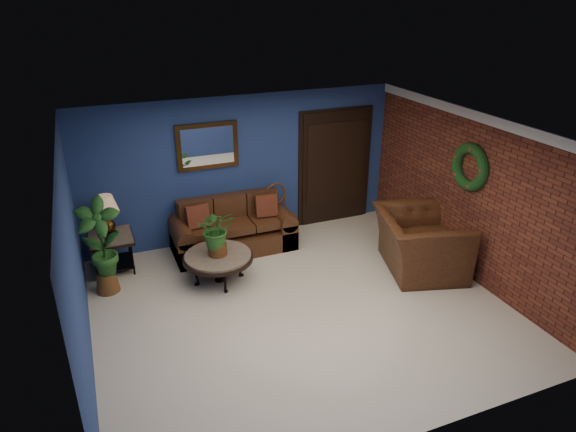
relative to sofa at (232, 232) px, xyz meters
name	(u,v)px	position (x,y,z in m)	size (l,w,h in m)	color
floor	(300,307)	(0.36, -2.08, -0.30)	(5.50, 5.50, 0.00)	beige
wall_back	(243,168)	(0.36, 0.42, 0.95)	(5.50, 0.04, 2.50)	navy
wall_left	(75,266)	(-2.39, -2.08, 0.95)	(0.04, 5.00, 2.50)	navy
wall_right_brick	(471,196)	(3.11, -2.08, 0.95)	(0.04, 5.00, 2.50)	maroon
ceiling	(302,132)	(0.36, -2.08, 2.20)	(5.50, 5.00, 0.02)	white
crown_molding	(482,118)	(3.08, -2.08, 2.13)	(0.03, 5.00, 0.14)	white
wall_mirror	(207,146)	(-0.24, 0.38, 1.42)	(1.02, 0.06, 0.77)	#432911
closet_door	(335,167)	(2.11, 0.39, 0.75)	(1.44, 0.06, 2.18)	black
wreath	(470,167)	(3.05, -2.03, 1.40)	(0.72, 0.72, 0.16)	black
sofa	(232,232)	(0.00, 0.00, 0.00)	(2.01, 0.87, 0.91)	#4E2A16
coffee_table	(218,258)	(-0.50, -0.97, 0.10)	(1.05, 1.05, 0.45)	#56514B
end_table	(112,243)	(-1.94, -0.03, 0.17)	(0.66, 0.66, 0.61)	#56514B
table_lamp	(106,211)	(-1.94, -0.03, 0.72)	(0.38, 0.38, 0.63)	#432911
side_chair	(279,209)	(0.86, 0.05, 0.27)	(0.47, 0.47, 1.00)	#502F17
armchair	(420,243)	(2.51, -1.79, 0.16)	(1.41, 1.23, 0.92)	#4E2A16
coffee_plant	(216,230)	(-0.50, -0.97, 0.55)	(0.59, 0.52, 0.72)	#5C2D17
floor_plant	(395,219)	(2.71, -0.79, 0.11)	(0.35, 0.29, 0.79)	#5C2D17
tall_plant	(101,244)	(-2.09, -0.63, 0.48)	(0.72, 0.57, 1.45)	brown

